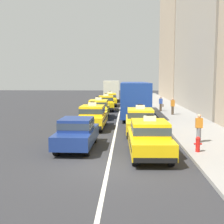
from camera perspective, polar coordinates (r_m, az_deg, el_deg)
ground_plane at (r=12.19m, az=-0.75°, el=-10.60°), size 160.00×160.00×0.00m
lane_stripe_left_right at (r=31.84m, az=1.44°, el=-0.03°), size 0.14×80.00×0.01m
sidewalk_curb at (r=27.30m, az=13.03°, el=-1.11°), size 4.00×90.00×0.15m
sedan_left_nearest at (r=15.26m, az=-6.76°, el=-3.89°), size 1.83×4.33×1.58m
taxi_left_second at (r=21.34m, az=-3.74°, el=-0.84°), size 1.88×4.58×1.96m
taxi_left_third at (r=27.02m, az=-2.59°, el=0.69°), size 1.87×4.58×1.96m
taxi_left_fourth at (r=33.35m, az=-1.16°, el=1.78°), size 2.04×4.64×1.96m
taxi_left_fifth at (r=39.12m, az=-0.41°, el=2.46°), size 2.03×4.64×1.96m
box_truck_left_sixth at (r=47.17m, az=-0.12°, el=4.22°), size 2.49×7.04×3.27m
taxi_right_nearest at (r=13.76m, az=7.17°, el=-4.90°), size 1.95×4.61×1.96m
taxi_right_second at (r=19.15m, az=5.40°, el=-1.69°), size 1.82×4.56×1.96m
bus_right_third at (r=28.80m, az=4.31°, el=2.91°), size 2.57×11.21×3.22m
pedestrian_near_crosswalk at (r=31.96m, az=9.36°, el=1.55°), size 0.47×0.24×1.53m
pedestrian_mid_block at (r=28.93m, az=11.56°, el=1.11°), size 0.36×0.24×1.61m
pedestrian_by_storefront at (r=16.60m, az=16.34°, el=-3.01°), size 0.36×0.24×1.54m
fire_hydrant at (r=14.53m, az=16.16°, el=-5.83°), size 0.36×0.22×0.73m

